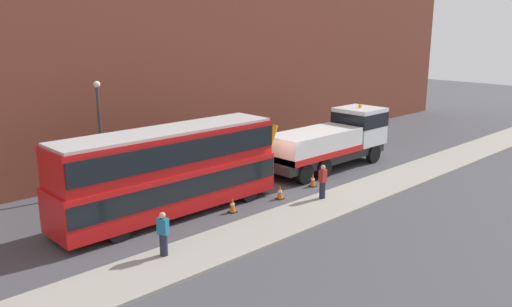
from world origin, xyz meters
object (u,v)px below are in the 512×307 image
street_lamp (100,127)px  traffic_cone_near_bus (232,205)px  pedestrian_onlooker (163,234)px  recovery_tow_truck (333,140)px  traffic_cone_midway (280,192)px  double_decker_bus (170,168)px  pedestrian_bystander (323,182)px  traffic_cone_near_truck (313,180)px

street_lamp → traffic_cone_near_bus: bearing=-68.3°
traffic_cone_near_bus → pedestrian_onlooker: bearing=-158.9°
recovery_tow_truck → traffic_cone_midway: bearing=-163.8°
pedestrian_onlooker → street_lamp: street_lamp is taller
double_decker_bus → traffic_cone_near_bus: 3.41m
traffic_cone_near_bus → recovery_tow_truck: bearing=10.1°
recovery_tow_truck → pedestrian_bystander: 6.45m
recovery_tow_truck → street_lamp: (-12.46, 5.37, 1.71)m
double_decker_bus → street_lamp: street_lamp is taller
pedestrian_onlooker → traffic_cone_near_bus: bearing=-1.1°
double_decker_bus → pedestrian_bystander: double_decker_bus is taller
recovery_tow_truck → street_lamp: size_ratio=1.74×
pedestrian_bystander → street_lamp: street_lamp is taller
recovery_tow_truck → traffic_cone_near_truck: (-3.82, -1.71, -1.42)m
double_decker_bus → traffic_cone_midway: 5.92m
pedestrian_onlooker → pedestrian_bystander: 9.45m
traffic_cone_midway → traffic_cone_near_truck: bearing=4.3°
recovery_tow_truck → traffic_cone_near_bus: recovery_tow_truck is taller
traffic_cone_near_bus → traffic_cone_midway: (3.01, -0.20, 0.00)m
pedestrian_onlooker → traffic_cone_midway: pedestrian_onlooker is taller
recovery_tow_truck → traffic_cone_midway: 7.04m
pedestrian_onlooker → pedestrian_bystander: bearing=-21.5°
double_decker_bus → traffic_cone_midway: (5.27, -1.92, -1.89)m
recovery_tow_truck → street_lamp: 13.67m
double_decker_bus → street_lamp: (-0.56, 5.37, 1.24)m
double_decker_bus → street_lamp: bearing=96.0°
traffic_cone_near_truck → pedestrian_bystander: bearing=-128.5°
double_decker_bus → pedestrian_onlooker: double_decker_bus is taller
double_decker_bus → pedestrian_bystander: bearing=-28.5°
recovery_tow_truck → traffic_cone_near_bus: 9.89m
pedestrian_onlooker → traffic_cone_near_bus: pedestrian_onlooker is taller
street_lamp → pedestrian_onlooker: bearing=-104.3°
recovery_tow_truck → pedestrian_onlooker: (-14.76, -3.69, -0.77)m
recovery_tow_truck → double_decker_bus: bearing=-180.0°
recovery_tow_truck → traffic_cone_midway: (-6.62, -1.92, -1.42)m
pedestrian_bystander → recovery_tow_truck: bearing=-62.0°
double_decker_bus → traffic_cone_midway: double_decker_bus is taller
traffic_cone_midway → traffic_cone_near_truck: (2.81, 0.21, 0.00)m
pedestrian_bystander → traffic_cone_near_bus: pedestrian_bystander is taller
traffic_cone_midway → traffic_cone_near_bus: bearing=176.1°
traffic_cone_near_bus → traffic_cone_midway: same height
pedestrian_bystander → traffic_cone_midway: 2.22m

